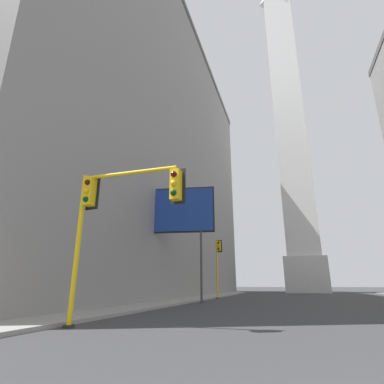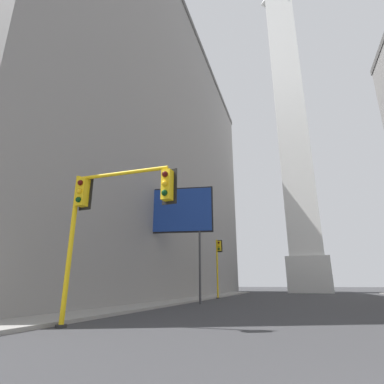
{
  "view_description": "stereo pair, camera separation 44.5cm",
  "coord_description": "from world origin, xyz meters",
  "px_view_note": "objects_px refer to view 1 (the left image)",
  "views": [
    {
      "loc": [
        -2.69,
        -2.93,
        1.42
      ],
      "look_at": [
        -12.43,
        27.77,
        11.4
      ],
      "focal_mm": 28.0,
      "sensor_mm": 36.0,
      "label": 1
    },
    {
      "loc": [
        -2.27,
        -2.8,
        1.42
      ],
      "look_at": [
        -12.43,
        27.77,
        11.4
      ],
      "focal_mm": 28.0,
      "sensor_mm": 36.0,
      "label": 2
    }
  ],
  "objects_px": {
    "obelisk": "(288,117)",
    "traffic_light_mid_left": "(218,259)",
    "traffic_light_near_left": "(114,206)",
    "billboard_sign": "(173,212)"
  },
  "relations": [
    {
      "from": "obelisk",
      "to": "traffic_light_mid_left",
      "type": "xyz_separation_m",
      "value": [
        -10.13,
        -27.85,
        -32.07
      ]
    },
    {
      "from": "obelisk",
      "to": "traffic_light_mid_left",
      "type": "distance_m",
      "value": 43.67
    },
    {
      "from": "obelisk",
      "to": "traffic_light_near_left",
      "type": "xyz_separation_m",
      "value": [
        -8.71,
        -51.42,
        -31.95
      ]
    },
    {
      "from": "obelisk",
      "to": "billboard_sign",
      "type": "xyz_separation_m",
      "value": [
        -11.64,
        -37.88,
        -28.92
      ]
    },
    {
      "from": "obelisk",
      "to": "billboard_sign",
      "type": "distance_m",
      "value": 49.06
    },
    {
      "from": "obelisk",
      "to": "traffic_light_near_left",
      "type": "distance_m",
      "value": 61.16
    },
    {
      "from": "traffic_light_near_left",
      "to": "billboard_sign",
      "type": "bearing_deg",
      "value": 102.17
    },
    {
      "from": "traffic_light_mid_left",
      "to": "billboard_sign",
      "type": "bearing_deg",
      "value": -98.54
    },
    {
      "from": "traffic_light_near_left",
      "to": "traffic_light_mid_left",
      "type": "bearing_deg",
      "value": 93.44
    },
    {
      "from": "traffic_light_near_left",
      "to": "billboard_sign",
      "type": "xyz_separation_m",
      "value": [
        -2.92,
        13.54,
        3.03
      ]
    }
  ]
}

